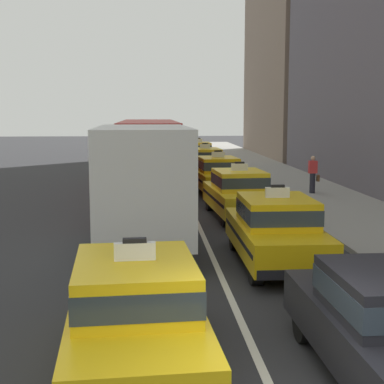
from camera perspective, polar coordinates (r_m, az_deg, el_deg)
The scene contains 11 objects.
lane_stripe_left_right at distance 25.78m, azimuth -0.86°, elevation 0.03°, with size 0.14×80.00×0.01m, color silver.
sidewalk_curb at distance 21.99m, azimuth 14.71°, elevation -1.46°, with size 4.00×90.00×0.15m, color gray.
taxi_left_nearest at distance 8.02m, azimuth -5.77°, elevation -12.09°, with size 2.07×4.65×1.96m.
box_truck_left_second at distance 15.30m, azimuth -4.98°, elevation 1.11°, with size 2.39×7.00×3.27m.
bus_left_third at distance 26.37m, azimuth -4.41°, elevation 4.16°, with size 2.56×11.21×3.22m.
taxi_right_second at distance 13.50m, azimuth 8.49°, elevation -3.77°, with size 1.85×4.57×1.96m.
taxi_right_third at distance 19.41m, azimuth 4.75°, elevation -0.07°, with size 2.05×4.65×1.96m.
taxi_right_fourth at distance 24.99m, azimuth 2.61°, elevation 1.78°, with size 2.08×4.66×1.96m.
taxi_right_fifth at distance 30.96m, azimuth 1.30°, elevation 3.02°, with size 2.01×4.64×1.96m.
taxi_right_sixth at distance 36.95m, azimuth 0.58°, elevation 3.86°, with size 1.85×4.57×1.96m.
pedestrian_mid_block at distance 24.80m, azimuth 12.18°, elevation 1.75°, with size 0.47×0.24×1.61m.
Camera 1 is at (-1.58, -5.48, 3.65)m, focal length 52.53 mm.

